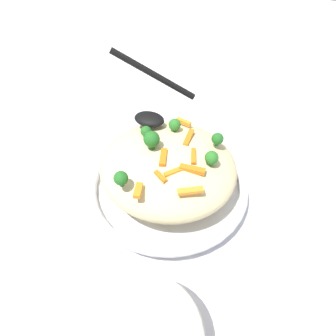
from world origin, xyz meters
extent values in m
plane|color=silver|center=(0.00, 0.00, 0.00)|extent=(2.40, 2.40, 0.00)
cylinder|color=silver|center=(0.00, 0.00, 0.01)|extent=(0.28, 0.28, 0.02)
torus|color=silver|center=(0.00, 0.00, 0.03)|extent=(0.30, 0.30, 0.02)
torus|color=black|center=(0.00, 0.00, 0.03)|extent=(0.29, 0.29, 0.00)
ellipsoid|color=beige|center=(0.00, 0.00, 0.07)|extent=(0.24, 0.23, 0.09)
cube|color=orange|center=(0.00, -0.02, 0.12)|extent=(0.02, 0.04, 0.01)
cube|color=orange|center=(0.05, -0.03, 0.11)|extent=(0.04, 0.01, 0.01)
cube|color=orange|center=(0.00, 0.08, 0.11)|extent=(0.03, 0.01, 0.01)
cube|color=orange|center=(0.02, 0.04, 0.12)|extent=(0.01, 0.04, 0.01)
cube|color=orange|center=(0.04, 0.00, 0.12)|extent=(0.02, 0.03, 0.01)
cube|color=orange|center=(0.06, -0.07, 0.11)|extent=(0.04, 0.03, 0.01)
cube|color=orange|center=(0.01, -0.06, 0.11)|extent=(0.03, 0.02, 0.01)
cube|color=orange|center=(0.03, -0.04, 0.11)|extent=(0.03, 0.03, 0.01)
cube|color=orange|center=(-0.01, -0.09, 0.11)|extent=(0.02, 0.03, 0.01)
cylinder|color=#205B1C|center=(0.07, 0.05, 0.11)|extent=(0.01, 0.01, 0.01)
sphere|color=#236B23|center=(0.07, 0.05, 0.12)|extent=(0.02, 0.02, 0.02)
cylinder|color=#205B1C|center=(-0.05, 0.02, 0.11)|extent=(0.01, 0.01, 0.01)
sphere|color=#236B23|center=(-0.05, 0.02, 0.12)|extent=(0.02, 0.02, 0.02)
cylinder|color=#205B1C|center=(-0.03, -0.01, 0.12)|extent=(0.01, 0.01, 0.01)
sphere|color=#236B23|center=(-0.03, -0.01, 0.14)|extent=(0.03, 0.03, 0.03)
cylinder|color=#296820|center=(0.07, 0.00, 0.11)|extent=(0.01, 0.01, 0.01)
sphere|color=#2D7A28|center=(0.07, 0.00, 0.12)|extent=(0.02, 0.02, 0.02)
cylinder|color=#205B1C|center=(-0.04, -0.09, 0.11)|extent=(0.01, 0.01, 0.01)
sphere|color=#236B23|center=(-0.04, -0.09, 0.13)|extent=(0.02, 0.02, 0.02)
cylinder|color=#296820|center=(-0.01, 0.05, 0.11)|extent=(0.01, 0.01, 0.01)
sphere|color=#2D7A28|center=(-0.01, 0.05, 0.13)|extent=(0.02, 0.02, 0.02)
ellipsoid|color=black|center=(-0.06, 0.05, 0.12)|extent=(0.06, 0.04, 0.02)
cylinder|color=black|center=(-0.08, 0.13, 0.17)|extent=(0.16, 0.05, 0.10)
torus|color=beige|center=(0.06, -0.26, 0.07)|extent=(0.16, 0.16, 0.01)
camera|label=1|loc=(0.13, -0.34, 0.47)|focal=32.64mm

